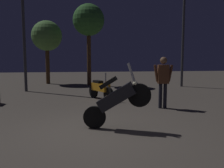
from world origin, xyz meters
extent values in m
plane|color=#4C443D|center=(0.00, 0.00, 0.00)|extent=(40.00, 40.00, 0.00)
cylinder|color=black|center=(0.05, 0.34, 0.28)|extent=(0.57, 0.25, 0.56)
cylinder|color=black|center=(1.11, 0.05, 0.86)|extent=(0.57, 0.25, 0.56)
cube|color=black|center=(0.58, 0.19, 0.80)|extent=(1.01, 0.55, 0.76)
cube|color=black|center=(0.38, 0.25, 1.15)|extent=(0.47, 0.34, 0.32)
cylinder|color=gray|center=(0.91, 0.10, 1.41)|extent=(0.21, 0.11, 0.44)
sphere|color=#F2EABF|center=(1.01, 0.07, 1.14)|extent=(0.12, 0.12, 0.12)
cylinder|color=black|center=(0.18, 4.73, 0.28)|extent=(0.36, 0.54, 0.56)
cylinder|color=black|center=(0.73, 3.78, 0.28)|extent=(0.36, 0.54, 0.56)
cube|color=orange|center=(0.45, 4.26, 0.51)|extent=(0.73, 0.97, 0.30)
cube|color=black|center=(0.35, 4.43, 0.71)|extent=(0.43, 0.50, 0.10)
cylinder|color=gray|center=(0.63, 3.95, 0.89)|extent=(0.08, 0.08, 0.45)
sphere|color=#F2EABF|center=(0.68, 3.87, 0.56)|extent=(0.12, 0.12, 0.12)
cylinder|color=black|center=(2.53, 2.41, 0.42)|extent=(0.12, 0.12, 0.85)
cylinder|color=black|center=(2.37, 2.42, 0.42)|extent=(0.12, 0.12, 0.85)
cube|color=#59331E|center=(2.45, 2.41, 1.16)|extent=(0.38, 0.27, 0.63)
sphere|color=brown|center=(2.45, 2.41, 1.62)|extent=(0.23, 0.23, 0.23)
cylinder|color=#59331E|center=(2.69, 2.40, 1.19)|extent=(0.19, 0.10, 0.57)
cylinder|color=#59331E|center=(2.21, 2.43, 1.19)|extent=(0.19, 0.10, 0.57)
cylinder|color=#38383D|center=(-3.07, 6.89, 2.69)|extent=(0.14, 0.14, 5.37)
cylinder|color=#38383D|center=(5.29, 7.84, 2.53)|extent=(0.14, 0.14, 5.06)
cylinder|color=#4C331E|center=(-2.44, 10.04, 1.15)|extent=(0.24, 0.24, 2.30)
sphere|color=#568C42|center=(-2.44, 10.04, 2.94)|extent=(1.83, 1.83, 1.83)
cylinder|color=#4C331E|center=(0.09, 9.03, 1.58)|extent=(0.24, 0.24, 3.15)
sphere|color=#336B2D|center=(0.09, 9.03, 3.79)|extent=(1.82, 1.82, 1.82)
camera|label=1|loc=(-0.19, -5.69, 1.84)|focal=39.93mm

